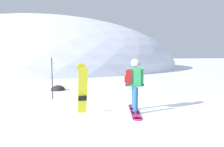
{
  "coord_description": "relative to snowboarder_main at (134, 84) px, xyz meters",
  "views": [
    {
      "loc": [
        -2.55,
        -6.13,
        1.79
      ],
      "look_at": [
        -0.06,
        2.66,
        1.0
      ],
      "focal_mm": 31.37,
      "sensor_mm": 36.0,
      "label": 1
    }
  ],
  "objects": [
    {
      "name": "spare_snowboard",
      "position": [
        -1.63,
        0.2,
        -0.11
      ],
      "size": [
        0.28,
        0.52,
        1.59
      ],
      "color": "yellow",
      "rests_on": "ground"
    },
    {
      "name": "snowboarder_main",
      "position": [
        0.0,
        0.0,
        0.0
      ],
      "size": [
        0.71,
        1.78,
        1.71
      ],
      "color": "#D11E5B",
      "rests_on": "ground"
    },
    {
      "name": "piste_marker_near",
      "position": [
        -2.57,
        2.8,
        0.11
      ],
      "size": [
        0.2,
        0.2,
        1.79
      ],
      "color": "black",
      "rests_on": "ground"
    },
    {
      "name": "rock_dark",
      "position": [
        -2.34,
        4.91,
        -0.92
      ],
      "size": [
        0.76,
        0.65,
        0.53
      ],
      "color": "#282628",
      "rests_on": "ground"
    },
    {
      "name": "ridge_peak_main",
      "position": [
        -3.3,
        28.84,
        -0.92
      ],
      "size": [
        41.47,
        37.33,
        15.99
      ],
      "color": "silver",
      "rests_on": "ground"
    },
    {
      "name": "ground_plane",
      "position": [
        0.18,
        0.33,
        -0.92
      ],
      "size": [
        300.0,
        300.0,
        0.0
      ],
      "primitive_type": "plane",
      "color": "white"
    }
  ]
}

